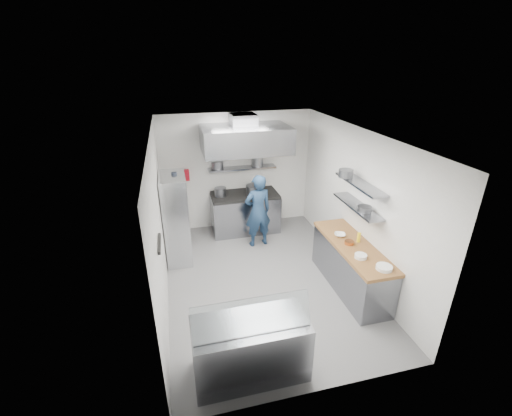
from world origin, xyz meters
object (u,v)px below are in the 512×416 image
object	(u,v)px
display_case	(250,348)
chef	(258,211)
gas_range	(245,213)
wire_rack	(176,219)

from	to	relation	value
display_case	chef	bearing A→B (deg)	74.01
gas_range	wire_rack	bearing A→B (deg)	-150.75
chef	display_case	size ratio (longest dim) A/B	1.11
display_case	gas_range	bearing A→B (deg)	78.57
wire_rack	display_case	distance (m)	3.32
chef	display_case	distance (m)	3.50
display_case	wire_rack	bearing A→B (deg)	104.11
gas_range	display_case	xyz separation A→B (m)	(-0.83, -4.10, -0.03)
chef	wire_rack	xyz separation A→B (m)	(-1.76, -0.15, 0.09)
gas_range	display_case	size ratio (longest dim) A/B	1.07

